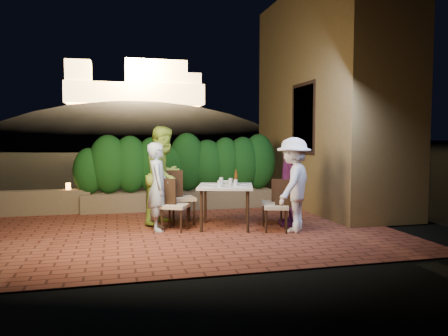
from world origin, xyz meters
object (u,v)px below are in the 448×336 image
object	(u,v)px
chair_right_back	(272,202)
diner_white	(294,185)
diner_green	(164,175)
chair_right_front	(276,205)
bowl	(225,182)
diner_blue	(158,187)
diner_purple	(290,182)
beer_bottle	(236,177)
parapet_lamp	(68,186)
dining_table	(225,207)
chair_left_front	(175,205)
chair_left_back	(182,197)

from	to	relation	value
chair_right_back	diner_white	world-z (taller)	diner_white
diner_green	diner_white	distance (m)	2.36
chair_right_front	bowl	bearing A→B (deg)	-30.89
diner_white	diner_blue	bearing A→B (deg)	-64.83
chair_right_front	diner_white	world-z (taller)	diner_white
diner_blue	diner_purple	xyz separation A→B (m)	(2.36, -0.13, 0.04)
beer_bottle	diner_green	xyz separation A→B (m)	(-1.19, 0.60, 0.01)
diner_green	diner_white	xyz separation A→B (m)	(2.04, -1.19, -0.10)
chair_right_front	parapet_lamp	distance (m)	4.51
chair_right_front	diner_blue	distance (m)	2.04
chair_right_back	diner_green	bearing A→B (deg)	3.48
dining_table	beer_bottle	world-z (taller)	beer_bottle
diner_blue	diner_green	xyz separation A→B (m)	(0.17, 0.55, 0.14)
diner_blue	diner_purple	size ratio (longest dim) A/B	0.95
chair_left_front	chair_left_back	xyz separation A→B (m)	(0.19, 0.54, 0.05)
diner_blue	parapet_lamp	world-z (taller)	diner_blue
bowl	chair_right_back	size ratio (longest dim) A/B	0.23
dining_table	chair_left_back	world-z (taller)	chair_left_back
bowl	chair_right_back	bearing A→B (deg)	-19.43
bowl	diner_purple	world-z (taller)	diner_purple
parapet_lamp	diner_white	bearing A→B (deg)	-35.83
diner_green	parapet_lamp	size ratio (longest dim) A/B	12.82
parapet_lamp	chair_right_front	bearing A→B (deg)	-37.10
dining_table	chair_left_back	size ratio (longest dim) A/B	0.95
bowl	chair_right_front	xyz separation A→B (m)	(0.69, -0.82, -0.33)
beer_bottle	chair_right_front	distance (m)	0.88
dining_table	chair_left_back	distance (m)	0.87
chair_right_back	diner_white	xyz separation A→B (m)	(0.15, -0.61, 0.38)
chair_right_front	parapet_lamp	world-z (taller)	chair_right_front
bowl	diner_white	world-z (taller)	diner_white
dining_table	diner_green	xyz separation A→B (m)	(-1.00, 0.61, 0.52)
chair_left_back	chair_right_front	distance (m)	1.78
chair_left_front	chair_right_front	size ratio (longest dim) A/B	1.01
beer_bottle	diner_green	distance (m)	1.34
chair_right_front	diner_blue	xyz separation A→B (m)	(-1.93, 0.56, 0.31)
beer_bottle	diner_purple	world-z (taller)	diner_purple
diner_white	chair_left_back	bearing A→B (deg)	-80.75
diner_white	dining_table	bearing A→B (deg)	-77.94
chair_left_front	diner_green	world-z (taller)	diner_green
chair_right_front	chair_right_back	world-z (taller)	chair_right_front
chair_left_front	diner_green	bearing A→B (deg)	127.90
chair_right_front	diner_white	bearing A→B (deg)	-176.25
diner_blue	diner_green	world-z (taller)	diner_green
dining_table	diner_green	size ratio (longest dim) A/B	0.53
beer_bottle	diner_purple	distance (m)	1.00
beer_bottle	diner_white	bearing A→B (deg)	-34.50
diner_white	diner_purple	xyz separation A→B (m)	(0.14, 0.50, -0.01)
beer_bottle	parapet_lamp	world-z (taller)	beer_bottle
chair_right_back	chair_left_front	bearing A→B (deg)	22.43
dining_table	chair_left_front	xyz separation A→B (m)	(-0.90, -0.03, 0.07)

